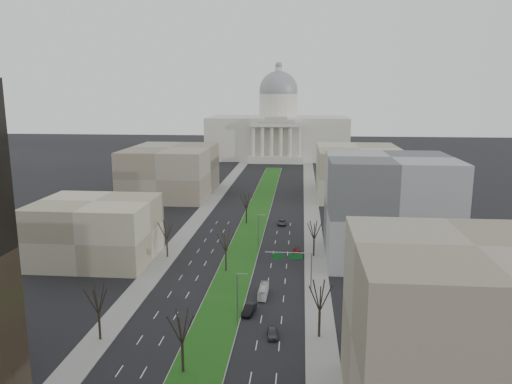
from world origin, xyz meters
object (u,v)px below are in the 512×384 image
Objects in this scene: car_black at (249,309)px; car_grey_near at (273,333)px; car_grey_far at (282,222)px; box_van at (263,291)px; car_red at (298,253)px.

car_grey_near is at bearing -51.42° from car_black.
box_van is (-1.42, -52.39, 0.25)m from car_grey_far.
car_red is at bearing 84.50° from car_black.
car_red is at bearing 78.45° from car_grey_near.
car_grey_far reaches higher than car_grey_near.
box_van is at bearing -113.68° from car_red.
car_black is at bearing -95.34° from car_grey_far.
car_red is 25.11m from box_van.
car_red is 28.54m from car_grey_far.
car_red is 0.95× the size of car_grey_far.
car_black is 0.99× the size of car_red.
car_grey_near is 0.84× the size of car_black.
car_black reaches higher than car_red.
box_van is (-2.72, 16.07, 0.27)m from car_grey_near.
car_grey_far is at bearing 95.74° from car_black.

